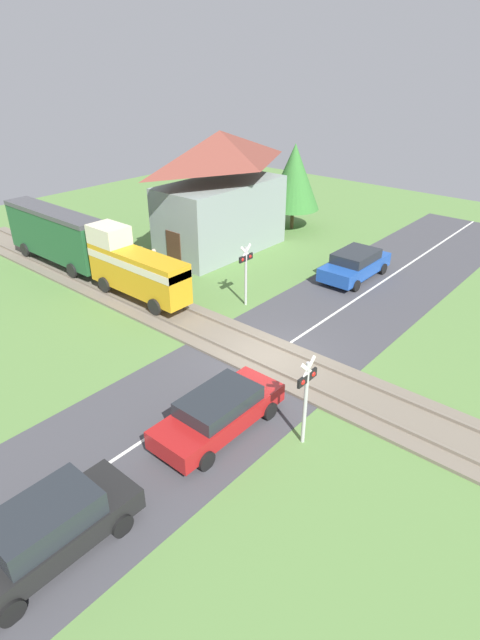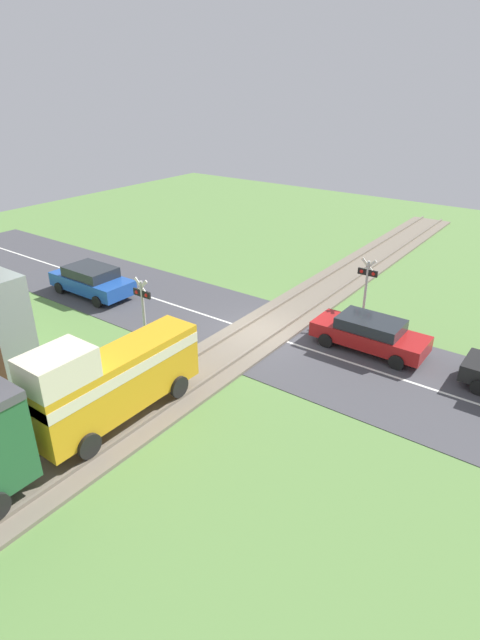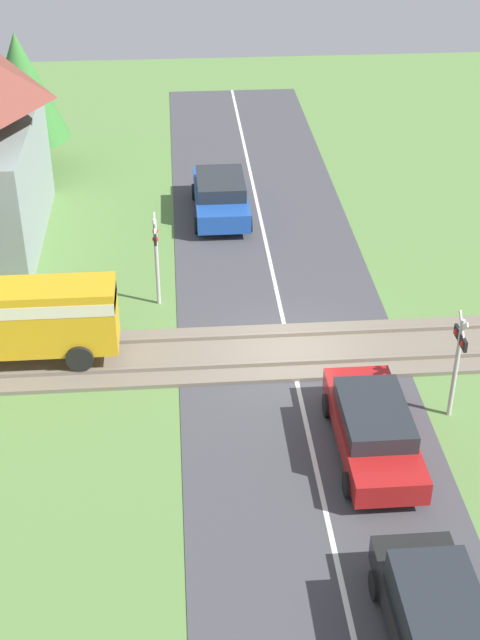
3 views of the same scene
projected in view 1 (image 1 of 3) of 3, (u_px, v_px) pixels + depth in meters
name	position (u px, v px, depth m)	size (l,w,h in m)	color
ground_plane	(268.00, 358.00, 19.61)	(60.00, 60.00, 0.00)	#5B8442
road_surface	(268.00, 358.00, 19.60)	(48.00, 6.40, 0.02)	#424247
track_bed	(268.00, 357.00, 19.57)	(2.80, 48.00, 0.24)	#756B5B
train	(86.00, 247.00, 25.55)	(1.58, 13.73, 3.18)	gold
car_near_crossing	(219.00, 411.00, 15.51)	(4.58, 1.89, 1.37)	#A81919
car_far_side	(355.00, 264.00, 26.33)	(4.57, 2.06, 1.49)	#1E4CA8
car_behind_queue	(48.00, 530.00, 11.55)	(4.38, 1.83, 1.55)	black
crossing_signal_west_approach	(306.00, 390.00, 14.47)	(0.90, 0.18, 3.00)	#B7B7B7
crossing_signal_east_approach	(246.00, 267.00, 22.93)	(0.90, 0.18, 3.00)	#B7B7B7
station_building	(221.00, 194.00, 28.92)	(8.33, 4.15, 6.91)	gray
pedestrian_by_station	(155.00, 264.00, 26.51)	(0.39, 0.39, 1.57)	#333338
tree_by_station	(294.00, 177.00, 32.73)	(3.50, 3.50, 5.59)	brown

